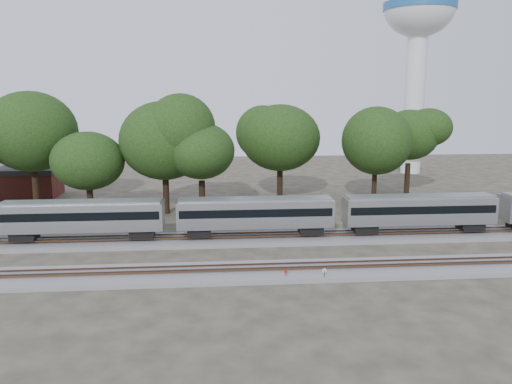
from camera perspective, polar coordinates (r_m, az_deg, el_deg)
ground at (r=46.32m, az=-3.26°, el=-7.75°), size 160.00×160.00×0.00m
track_far at (r=51.98m, az=-3.45°, el=-5.43°), size 160.00×5.00×0.73m
track_near at (r=42.48m, az=-3.12°, el=-9.21°), size 160.00×5.00×0.73m
train at (r=55.62m, az=18.23°, el=-1.89°), size 118.45×2.88×4.24m
switch_stand_red at (r=41.18m, az=3.41°, el=-9.30°), size 0.30×0.06×0.93m
switch_stand_white at (r=41.22m, az=7.81°, el=-9.18°), size 0.36×0.07×1.12m
switch_lever at (r=41.85m, az=8.60°, el=-9.72°), size 0.56×0.42×0.30m
water_tower at (r=102.55m, az=18.07°, el=17.33°), size 13.26×13.26×36.72m
brick_building at (r=81.78m, az=-24.64°, el=1.03°), size 9.09×6.47×4.33m
tree_1 at (r=70.72m, az=-24.32°, el=6.30°), size 10.48×10.48×14.77m
tree_2 at (r=64.72m, az=-18.67°, el=3.36°), size 7.09×7.09×10.00m
tree_3 at (r=63.65m, az=-10.44°, el=5.77°), size 9.47×9.47×13.35m
tree_4 at (r=62.23m, az=-6.28°, el=4.67°), size 8.27×8.27×11.66m
tree_5 at (r=70.46m, az=2.79°, el=6.19°), size 9.20×9.20×12.97m
tree_6 at (r=69.22m, az=13.57°, el=5.70°), size 9.06×9.06×12.77m
tree_7 at (r=77.28m, az=17.15°, el=6.25°), size 9.34×9.34×13.17m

